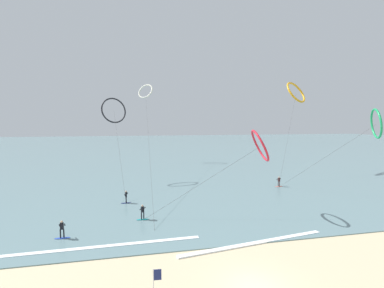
# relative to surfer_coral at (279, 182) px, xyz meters

# --- Properties ---
(sea_water) EXTENTS (400.00, 200.00, 0.08)m
(sea_water) POSITION_rel_surfer_coral_xyz_m (-15.63, 81.56, -0.78)
(sea_water) COLOR slate
(sea_water) RESTS_ON ground
(surfer_coral) EXTENTS (1.40, 0.67, 1.70)m
(surfer_coral) POSITION_rel_surfer_coral_xyz_m (0.00, 0.00, 0.00)
(surfer_coral) COLOR #EA7260
(surfer_coral) RESTS_ON ground
(surfer_teal) EXTENTS (1.40, 0.68, 1.70)m
(surfer_teal) POSITION_rel_surfer_coral_xyz_m (-22.67, -10.70, 0.00)
(surfer_teal) COLOR teal
(surfer_teal) RESTS_ON ground
(surfer_navy) EXTENTS (1.40, 0.63, 1.70)m
(surfer_navy) POSITION_rel_surfer_coral_xyz_m (-24.77, -4.26, 0.00)
(surfer_navy) COLOR navy
(surfer_navy) RESTS_ON ground
(surfer_cobalt) EXTENTS (1.40, 0.62, 1.70)m
(surfer_cobalt) POSITION_rel_surfer_coral_xyz_m (-30.04, -13.96, 0.00)
(surfer_cobalt) COLOR #2647B7
(surfer_cobalt) RESTS_ON ground
(kite_ivory) EXTENTS (5.13, 51.02, 21.65)m
(kite_ivory) POSITION_rel_surfer_coral_xyz_m (-21.17, 34.48, 18.68)
(kite_ivory) COLOR silver
(kite_ivory) RESTS_ON ground
(kite_amber) EXTENTS (14.33, 15.73, 20.00)m
(kite_amber) POSITION_rel_surfer_coral_xyz_m (11.08, 12.96, 16.69)
(kite_amber) COLOR orange
(kite_amber) RESTS_ON ground
(kite_charcoal) EXTENTS (5.04, 16.13, 15.40)m
(kite_charcoal) POSITION_rel_surfer_coral_xyz_m (-27.45, 10.15, 12.22)
(kite_charcoal) COLOR black
(kite_charcoal) RESTS_ON ground
(kite_emerald) EXTENTS (9.57, 12.02, 12.75)m
(kite_emerald) POSITION_rel_surfer_coral_xyz_m (8.12, -10.03, 9.86)
(kite_emerald) COLOR #199351
(kite_emerald) RESTS_ON ground
(kite_crimson) EXTENTS (14.82, 4.41, 10.07)m
(kite_crimson) POSITION_rel_surfer_coral_xyz_m (-9.29, -11.60, 7.35)
(kite_crimson) COLOR red
(kite_crimson) RESTS_ON ground
(beach_flag) EXTENTS (0.47, 0.06, 2.96)m
(beach_flag) POSITION_rel_surfer_coral_xyz_m (-22.12, -25.66, 1.14)
(beach_flag) COLOR silver
(beach_flag) RESTS_ON ground
(wave_crest_near) EXTENTS (14.33, 2.54, 0.12)m
(wave_crest_near) POSITION_rel_surfer_coral_xyz_m (-12.89, -18.35, -0.76)
(wave_crest_near) COLOR white
(wave_crest_near) RESTS_ON ground
(wave_crest_mid) EXTENTS (18.06, 0.91, 0.12)m
(wave_crest_mid) POSITION_rel_surfer_coral_xyz_m (-26.58, -16.41, -0.76)
(wave_crest_mid) COLOR white
(wave_crest_mid) RESTS_ON ground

